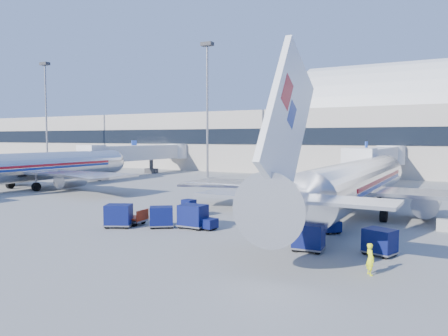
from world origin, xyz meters
The scene contains 18 objects.
ground centered at (0.00, 0.00, 0.00)m, with size 260.00×260.00×0.00m, color gray.
terminal centered at (-13.60, 55.96, 7.52)m, with size 170.00×28.15×21.00m.
airliner_main centered at (10.00, 4.51, 2.93)m, with size 32.00×37.26×12.07m.
airliner_mid centered at (-32.00, 4.51, 2.93)m, with size 32.00×37.26×12.07m.
jetbridge_near centered at (7.60, 30.81, 3.93)m, with size 4.40×27.50×6.25m.
jetbridge_mid centered at (-34.40, 30.81, 3.93)m, with size 4.40×27.50×6.25m.
mast_far_west centered at (-60.00, 30.00, 14.79)m, with size 2.00×1.20×22.60m.
mast_west centered at (-20.00, 30.00, 14.79)m, with size 2.00×1.20×22.60m.
tug_lead centered at (1.22, -5.77, 0.62)m, with size 2.22×1.33×1.37m.
tug_right centered at (9.56, -2.19, 0.68)m, with size 2.41×2.43×1.49m.
tug_left centered at (-2.33, -1.80, 0.69)m, with size 1.50×2.46×1.51m.
cart_train_a centered at (0.50, -5.97, 0.95)m, with size 2.05×1.57×1.78m.
cart_train_b centered at (-1.72, -6.92, 0.85)m, with size 2.27×2.18×1.59m.
cart_train_c centered at (-4.60, -8.42, 0.93)m, with size 2.44×2.23×1.74m.
cart_solo_near centered at (10.14, -8.14, 0.88)m, with size 1.99×1.59×1.65m.
cart_solo_far centered at (14.04, -7.03, 0.82)m, with size 2.09×1.84×1.54m.
cart_open_red centered at (-4.50, -7.08, 0.43)m, with size 2.37×1.77×0.60m.
ramp_worker centered at (14.24, -11.05, 0.80)m, with size 0.58×0.38×1.60m, color #D3E117.
Camera 1 is at (18.20, -33.08, 6.80)m, focal length 35.00 mm.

